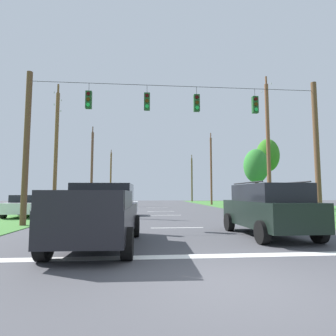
% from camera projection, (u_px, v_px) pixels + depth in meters
% --- Properties ---
extents(ground_plane, '(120.00, 120.00, 0.00)m').
position_uv_depth(ground_plane, '(233.00, 284.00, 4.97)').
color(ground_plane, '#47474C').
extents(stop_bar_stripe, '(13.39, 0.45, 0.01)m').
position_uv_depth(stop_bar_stripe, '(205.00, 256.00, 7.19)').
color(stop_bar_stripe, white).
rests_on(stop_bar_stripe, ground).
extents(lane_dash_0, '(2.50, 0.15, 0.01)m').
position_uv_depth(lane_dash_0, '(177.00, 228.00, 13.14)').
color(lane_dash_0, white).
rests_on(lane_dash_0, ground).
extents(lane_dash_1, '(2.50, 0.15, 0.01)m').
position_uv_depth(lane_dash_1, '(165.00, 215.00, 20.63)').
color(lane_dash_1, white).
rests_on(lane_dash_1, ground).
extents(lane_dash_2, '(2.50, 0.15, 0.01)m').
position_uv_depth(lane_dash_2, '(161.00, 211.00, 25.12)').
color(lane_dash_2, white).
rests_on(lane_dash_2, ground).
extents(lane_dash_3, '(2.50, 0.15, 0.01)m').
position_uv_depth(lane_dash_3, '(157.00, 208.00, 31.90)').
color(lane_dash_3, white).
rests_on(lane_dash_3, ground).
extents(overhead_signal_span, '(16.15, 0.31, 8.05)m').
position_uv_depth(overhead_signal_span, '(177.00, 140.00, 15.06)').
color(overhead_signal_span, brown).
rests_on(overhead_signal_span, ground).
extents(pickup_truck, '(2.40, 5.45, 1.95)m').
position_uv_depth(pickup_truck, '(101.00, 214.00, 8.71)').
color(pickup_truck, black).
rests_on(pickup_truck, ground).
extents(suv_black, '(2.28, 4.83, 2.05)m').
position_uv_depth(suv_black, '(268.00, 208.00, 10.63)').
color(suv_black, black).
rests_on(suv_black, ground).
extents(distant_car_crossing_white, '(2.22, 4.40, 1.52)m').
position_uv_depth(distant_car_crossing_white, '(27.00, 206.00, 19.28)').
color(distant_car_crossing_white, silver).
rests_on(distant_car_crossing_white, ground).
extents(distant_car_oncoming, '(2.09, 4.34, 1.52)m').
position_uv_depth(distant_car_oncoming, '(269.00, 204.00, 22.55)').
color(distant_car_oncoming, navy).
rests_on(distant_car_oncoming, ground).
extents(distant_car_far_parked, '(4.31, 2.04, 1.52)m').
position_uv_depth(distant_car_far_parked, '(109.00, 205.00, 20.58)').
color(distant_car_far_parked, silver).
rests_on(distant_car_far_parked, ground).
extents(utility_pole_mid_right, '(0.30, 1.81, 11.29)m').
position_uv_depth(utility_pole_mid_right, '(268.00, 146.00, 22.40)').
color(utility_pole_mid_right, brown).
rests_on(utility_pole_mid_right, ground).
extents(utility_pole_far_right, '(0.28, 1.87, 10.48)m').
position_uv_depth(utility_pole_far_right, '(211.00, 170.00, 40.07)').
color(utility_pole_far_right, brown).
rests_on(utility_pole_far_right, ground).
extents(utility_pole_near_left, '(0.32, 1.99, 9.62)m').
position_uv_depth(utility_pole_near_left, '(192.00, 178.00, 57.02)').
color(utility_pole_near_left, brown).
rests_on(utility_pole_near_left, ground).
extents(utility_pole_far_left, '(0.28, 1.86, 10.16)m').
position_uv_depth(utility_pole_far_left, '(56.00, 149.00, 21.22)').
color(utility_pole_far_left, brown).
rests_on(utility_pole_far_left, ground).
extents(utility_pole_distant_right, '(0.33, 2.00, 10.85)m').
position_uv_depth(utility_pole_distant_right, '(92.00, 167.00, 37.82)').
color(utility_pole_distant_right, brown).
rests_on(utility_pole_distant_right, ground).
extents(utility_pole_distant_left, '(0.34, 1.71, 10.70)m').
position_uv_depth(utility_pole_distant_left, '(111.00, 176.00, 57.11)').
color(utility_pole_distant_left, brown).
rests_on(utility_pole_distant_left, ground).
extents(tree_roadside_right, '(2.49, 2.49, 6.14)m').
position_uv_depth(tree_roadside_right, '(256.00, 166.00, 28.10)').
color(tree_roadside_right, brown).
rests_on(tree_roadside_right, ground).
extents(tree_roadside_far_right, '(2.52, 2.52, 7.76)m').
position_uv_depth(tree_roadside_far_right, '(268.00, 156.00, 31.13)').
color(tree_roadside_far_right, brown).
rests_on(tree_roadside_far_right, ground).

